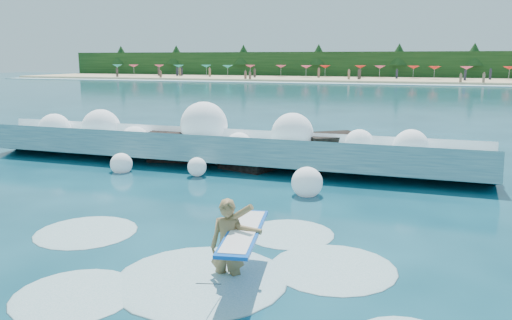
{
  "coord_description": "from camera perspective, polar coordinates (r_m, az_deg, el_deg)",
  "views": [
    {
      "loc": [
        5.65,
        -10.08,
        3.82
      ],
      "look_at": [
        1.5,
        2.0,
        1.2
      ],
      "focal_mm": 35.0,
      "sensor_mm": 36.0,
      "label": 1
    }
  ],
  "objects": [
    {
      "name": "treeline",
      "position": [
        98.25,
        15.93,
        10.38
      ],
      "size": [
        140.0,
        4.0,
        5.0
      ],
      "primitive_type": "cube",
      "color": "black",
      "rests_on": "ground"
    },
    {
      "name": "surf_foam",
      "position": [
        9.53,
        -5.36,
        -12.09
      ],
      "size": [
        8.94,
        5.99,
        0.15
      ],
      "color": "silver",
      "rests_on": "ground"
    },
    {
      "name": "beachgoers",
      "position": [
        87.34,
        8.59,
        9.68
      ],
      "size": [
        107.25,
        13.81,
        1.94
      ],
      "color": "#3F332D",
      "rests_on": "ground"
    },
    {
      "name": "beach_umbrellas",
      "position": [
        90.21,
        15.77,
        10.16
      ],
      "size": [
        112.12,
        6.78,
        0.5
      ],
      "color": "#15877F",
      "rests_on": "ground"
    },
    {
      "name": "wave_spray",
      "position": [
        18.41,
        -6.71,
        2.92
      ],
      "size": [
        14.93,
        4.78,
        2.35
      ],
      "color": "white",
      "rests_on": "ground"
    },
    {
      "name": "wet_band",
      "position": [
        77.38,
        14.91,
        8.4
      ],
      "size": [
        140.0,
        5.0,
        0.08
      ],
      "primitive_type": "cube",
      "color": "silver",
      "rests_on": "ground"
    },
    {
      "name": "surfer_with_board",
      "position": [
        8.83,
        -2.82,
        -9.54
      ],
      "size": [
        1.09,
        2.92,
        1.73
      ],
      "color": "olive",
      "rests_on": "ground"
    },
    {
      "name": "ground",
      "position": [
        12.17,
        -9.86,
        -6.88
      ],
      "size": [
        200.0,
        200.0,
        0.0
      ],
      "primitive_type": "plane",
      "color": "#083140",
      "rests_on": "ground"
    },
    {
      "name": "breaking_wave",
      "position": [
        18.39,
        -4.22,
        1.35
      ],
      "size": [
        18.59,
        2.87,
        1.6
      ],
      "color": "teal",
      "rests_on": "ground"
    },
    {
      "name": "rock_cluster",
      "position": [
        18.37,
        -1.04,
        0.98
      ],
      "size": [
        8.32,
        3.37,
        1.38
      ],
      "color": "black",
      "rests_on": "ground"
    },
    {
      "name": "beach",
      "position": [
        88.33,
        15.46,
        8.82
      ],
      "size": [
        140.0,
        20.0,
        0.4
      ],
      "primitive_type": "cube",
      "color": "tan",
      "rests_on": "ground"
    }
  ]
}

